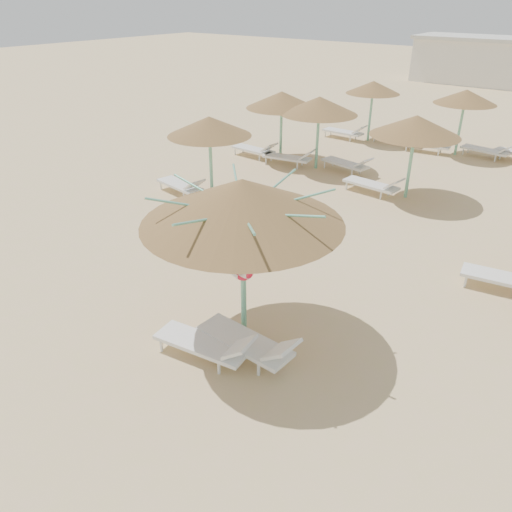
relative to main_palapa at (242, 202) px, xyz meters
The scene contains 6 objects.
ground 2.86m from the main_palapa, 113.51° to the right, with size 120.00×120.00×0.00m, color tan.
main_palapa is the anchor object (origin of this frame).
lounger_main_a 2.71m from the main_palapa, 93.36° to the right, with size 2.05×0.87×0.72m.
lounger_main_b 2.61m from the main_palapa, 42.65° to the right, with size 2.12×0.72×0.76m.
palapa_field 10.10m from the main_palapa, 84.54° to the left, with size 20.03×14.14×2.72m.
service_hut 35.42m from the main_palapa, 99.85° to the left, with size 8.40×4.40×3.25m.
Camera 1 is at (5.20, -6.20, 6.12)m, focal length 35.00 mm.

